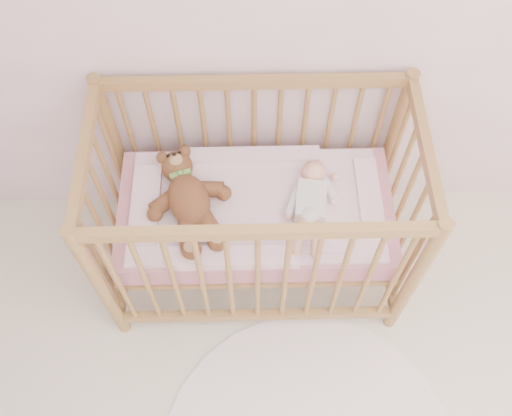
{
  "coord_description": "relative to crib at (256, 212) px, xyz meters",
  "views": [
    {
      "loc": [
        -0.41,
        0.31,
        2.71
      ],
      "look_at": [
        -0.39,
        1.55,
        0.62
      ],
      "focal_mm": 40.0,
      "sensor_mm": 36.0,
      "label": 1
    }
  ],
  "objects": [
    {
      "name": "blanket",
      "position": [
        -0.0,
        0.0,
        0.06
      ],
      "size": [
        1.1,
        0.58,
        0.06
      ],
      "primitive_type": null,
      "color": "#F3A7C1",
      "rests_on": "mattress"
    },
    {
      "name": "crib",
      "position": [
        0.0,
        0.0,
        0.0
      ],
      "size": [
        1.36,
        0.76,
        1.0
      ],
      "primitive_type": null,
      "color": "#A07344",
      "rests_on": "floor"
    },
    {
      "name": "mattress",
      "position": [
        -0.0,
        0.0,
        -0.01
      ],
      "size": [
        1.22,
        0.62,
        0.13
      ],
      "primitive_type": "cube",
      "color": "#CE818E",
      "rests_on": "crib"
    },
    {
      "name": "teddy_bear",
      "position": [
        -0.28,
        -0.02,
        0.15
      ],
      "size": [
        0.55,
        0.65,
        0.15
      ],
      "primitive_type": null,
      "rotation": [
        0.0,
        0.0,
        0.33
      ],
      "color": "brown",
      "rests_on": "blanket"
    },
    {
      "name": "baby",
      "position": [
        0.24,
        -0.02,
        0.14
      ],
      "size": [
        0.3,
        0.52,
        0.12
      ],
      "primitive_type": null,
      "rotation": [
        0.0,
        0.0,
        -0.14
      ],
      "color": "silver",
      "rests_on": "blanket"
    }
  ]
}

